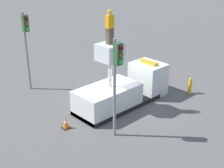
{
  "coord_description": "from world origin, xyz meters",
  "views": [
    {
      "loc": [
        -11.4,
        -11.53,
        8.31
      ],
      "look_at": [
        -1.46,
        -1.05,
        2.15
      ],
      "focal_mm": 50.0,
      "sensor_mm": 36.0,
      "label": 1
    }
  ],
  "objects_px": {
    "bucket_truck": "(122,90)",
    "traffic_cone_rear": "(66,123)",
    "fire_hydrant": "(190,86)",
    "worker": "(110,27)",
    "traffic_light_pole": "(117,70)",
    "traffic_light_across": "(26,36)"
  },
  "relations": [
    {
      "from": "fire_hydrant",
      "to": "traffic_cone_rear",
      "type": "bearing_deg",
      "value": 166.69
    },
    {
      "from": "traffic_light_pole",
      "to": "bucket_truck",
      "type": "bearing_deg",
      "value": 40.08
    },
    {
      "from": "fire_hydrant",
      "to": "traffic_light_pole",
      "type": "bearing_deg",
      "value": -176.88
    },
    {
      "from": "traffic_light_pole",
      "to": "fire_hydrant",
      "type": "xyz_separation_m",
      "value": [
        6.82,
        0.37,
        -2.92
      ]
    },
    {
      "from": "bucket_truck",
      "to": "traffic_light_pole",
      "type": "distance_m",
      "value": 4.32
    },
    {
      "from": "worker",
      "to": "traffic_light_pole",
      "type": "height_order",
      "value": "worker"
    },
    {
      "from": "traffic_light_across",
      "to": "fire_hydrant",
      "type": "xyz_separation_m",
      "value": [
        6.91,
        -7.45,
        -3.01
      ]
    },
    {
      "from": "traffic_light_across",
      "to": "traffic_cone_rear",
      "type": "distance_m",
      "value": 6.52
    },
    {
      "from": "worker",
      "to": "traffic_light_pole",
      "type": "bearing_deg",
      "value": -126.74
    },
    {
      "from": "bucket_truck",
      "to": "traffic_light_across",
      "type": "height_order",
      "value": "traffic_light_across"
    },
    {
      "from": "bucket_truck",
      "to": "traffic_cone_rear",
      "type": "height_order",
      "value": "bucket_truck"
    },
    {
      "from": "traffic_light_pole",
      "to": "traffic_light_across",
      "type": "xyz_separation_m",
      "value": [
        -0.1,
        7.82,
        0.1
      ]
    },
    {
      "from": "worker",
      "to": "traffic_cone_rear",
      "type": "xyz_separation_m",
      "value": [
        -3.03,
        0.05,
        -4.42
      ]
    },
    {
      "from": "bucket_truck",
      "to": "fire_hydrant",
      "type": "relative_size",
      "value": 5.75
    },
    {
      "from": "traffic_light_pole",
      "to": "traffic_light_across",
      "type": "distance_m",
      "value": 7.82
    },
    {
      "from": "traffic_light_across",
      "to": "traffic_cone_rear",
      "type": "relative_size",
      "value": 7.64
    },
    {
      "from": "worker",
      "to": "traffic_light_pole",
      "type": "relative_size",
      "value": 0.36
    },
    {
      "from": "fire_hydrant",
      "to": "worker",
      "type": "bearing_deg",
      "value": 159.89
    },
    {
      "from": "traffic_cone_rear",
      "to": "worker",
      "type": "bearing_deg",
      "value": -0.95
    },
    {
      "from": "bucket_truck",
      "to": "fire_hydrant",
      "type": "xyz_separation_m",
      "value": [
        4.14,
        -1.88,
        -0.37
      ]
    },
    {
      "from": "bucket_truck",
      "to": "worker",
      "type": "relative_size",
      "value": 3.5
    },
    {
      "from": "traffic_light_across",
      "to": "worker",
      "type": "bearing_deg",
      "value": -72.32
    }
  ]
}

